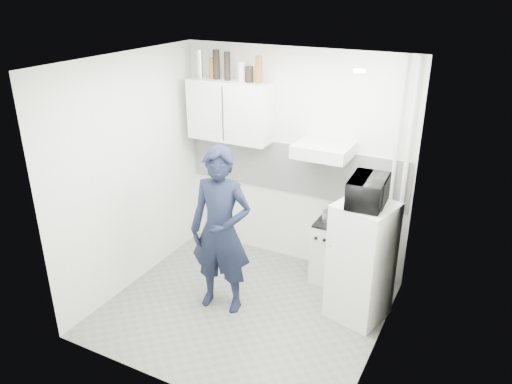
% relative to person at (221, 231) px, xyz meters
% --- Properties ---
extents(floor, '(2.80, 2.80, 0.00)m').
position_rel_person_xyz_m(floor, '(0.24, 0.04, -0.90)').
color(floor, slate).
rests_on(floor, ground).
extents(ceiling, '(2.80, 2.80, 0.00)m').
position_rel_person_xyz_m(ceiling, '(0.24, 0.04, 1.70)').
color(ceiling, white).
rests_on(ceiling, wall_back).
extents(wall_back, '(2.80, 0.00, 2.80)m').
position_rel_person_xyz_m(wall_back, '(0.24, 1.29, 0.40)').
color(wall_back, silver).
rests_on(wall_back, floor).
extents(wall_left, '(0.00, 2.60, 2.60)m').
position_rel_person_xyz_m(wall_left, '(-1.16, 0.04, 0.40)').
color(wall_left, silver).
rests_on(wall_left, floor).
extents(wall_right, '(0.00, 2.60, 2.60)m').
position_rel_person_xyz_m(wall_right, '(1.64, 0.04, 0.40)').
color(wall_right, silver).
rests_on(wall_right, floor).
extents(person, '(0.71, 0.53, 1.79)m').
position_rel_person_xyz_m(person, '(0.00, 0.00, 0.00)').
color(person, black).
rests_on(person, floor).
extents(stove, '(0.45, 0.45, 0.72)m').
position_rel_person_xyz_m(stove, '(0.89, 1.04, -0.54)').
color(stove, silver).
rests_on(stove, floor).
extents(fridge, '(0.64, 0.64, 1.27)m').
position_rel_person_xyz_m(fridge, '(1.34, 0.51, -0.26)').
color(fridge, silver).
rests_on(fridge, floor).
extents(stove_top, '(0.43, 0.43, 0.03)m').
position_rel_person_xyz_m(stove_top, '(0.89, 1.04, -0.16)').
color(stove_top, black).
rests_on(stove_top, stove).
extents(saucepan, '(0.20, 0.20, 0.11)m').
position_rel_person_xyz_m(saucepan, '(0.83, 1.02, -0.09)').
color(saucepan, silver).
rests_on(saucepan, stove_top).
extents(microwave, '(0.51, 0.36, 0.27)m').
position_rel_person_xyz_m(microwave, '(1.34, 0.51, 0.51)').
color(microwave, black).
rests_on(microwave, fridge).
extents(bottle_a, '(0.07, 0.07, 0.32)m').
position_rel_person_xyz_m(bottle_a, '(-0.91, 1.11, 1.46)').
color(bottle_a, silver).
rests_on(bottle_a, upper_cabinet).
extents(bottle_b, '(0.06, 0.06, 0.24)m').
position_rel_person_xyz_m(bottle_b, '(-0.74, 1.11, 1.42)').
color(bottle_b, brown).
rests_on(bottle_b, upper_cabinet).
extents(bottle_c, '(0.08, 0.08, 0.33)m').
position_rel_person_xyz_m(bottle_c, '(-0.68, 1.11, 1.47)').
color(bottle_c, black).
rests_on(bottle_c, upper_cabinet).
extents(bottle_d, '(0.07, 0.07, 0.32)m').
position_rel_person_xyz_m(bottle_d, '(-0.54, 1.11, 1.46)').
color(bottle_d, black).
rests_on(bottle_d, upper_cabinet).
extents(canister_a, '(0.09, 0.09, 0.23)m').
position_rel_person_xyz_m(canister_a, '(-0.35, 1.11, 1.42)').
color(canister_a, '#B2B7BC').
rests_on(canister_a, upper_cabinet).
extents(canister_b, '(0.09, 0.09, 0.18)m').
position_rel_person_xyz_m(canister_b, '(-0.26, 1.11, 1.39)').
color(canister_b, black).
rests_on(canister_b, upper_cabinet).
extents(bottle_e, '(0.07, 0.07, 0.30)m').
position_rel_person_xyz_m(bottle_e, '(-0.14, 1.11, 1.45)').
color(bottle_e, brown).
rests_on(bottle_e, upper_cabinet).
extents(upper_cabinet, '(1.00, 0.35, 0.70)m').
position_rel_person_xyz_m(upper_cabinet, '(-0.51, 1.11, 0.95)').
color(upper_cabinet, silver).
rests_on(upper_cabinet, wall_back).
extents(range_hood, '(0.60, 0.50, 0.14)m').
position_rel_person_xyz_m(range_hood, '(0.69, 1.04, 0.67)').
color(range_hood, silver).
rests_on(range_hood, wall_back).
extents(backsplash, '(2.74, 0.03, 0.60)m').
position_rel_person_xyz_m(backsplash, '(0.24, 1.27, 0.30)').
color(backsplash, white).
rests_on(backsplash, wall_back).
extents(pipe_a, '(0.05, 0.05, 2.60)m').
position_rel_person_xyz_m(pipe_a, '(1.54, 1.21, 0.40)').
color(pipe_a, silver).
rests_on(pipe_a, floor).
extents(pipe_b, '(0.04, 0.04, 2.60)m').
position_rel_person_xyz_m(pipe_b, '(1.42, 1.21, 0.40)').
color(pipe_b, silver).
rests_on(pipe_b, floor).
extents(ceiling_spot_fixture, '(0.10, 0.10, 0.02)m').
position_rel_person_xyz_m(ceiling_spot_fixture, '(1.24, 0.24, 1.67)').
color(ceiling_spot_fixture, white).
rests_on(ceiling_spot_fixture, ceiling).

